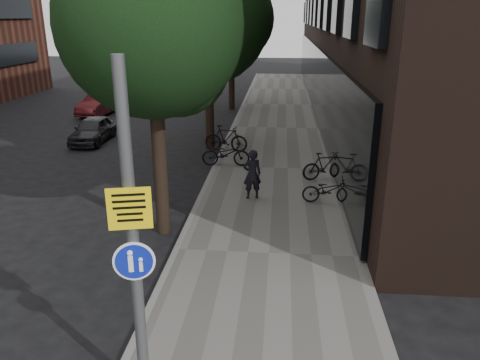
# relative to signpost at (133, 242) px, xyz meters

# --- Properties ---
(ground) EXTENTS (120.00, 120.00, 0.00)m
(ground) POSITION_rel_signpost_xyz_m (1.49, 1.17, -2.61)
(ground) COLOR black
(ground) RESTS_ON ground
(sidewalk) EXTENTS (4.50, 60.00, 0.12)m
(sidewalk) POSITION_rel_signpost_xyz_m (1.74, 11.17, -2.55)
(sidewalk) COLOR #66635E
(sidewalk) RESTS_ON ground
(curb_edge) EXTENTS (0.15, 60.00, 0.13)m
(curb_edge) POSITION_rel_signpost_xyz_m (-0.51, 11.17, -2.55)
(curb_edge) COLOR slate
(curb_edge) RESTS_ON ground
(street_tree_near) EXTENTS (4.40, 4.40, 7.50)m
(street_tree_near) POSITION_rel_signpost_xyz_m (-1.04, 5.81, 2.50)
(street_tree_near) COLOR black
(street_tree_near) RESTS_ON ground
(street_tree_mid) EXTENTS (5.00, 5.00, 7.80)m
(street_tree_mid) POSITION_rel_signpost_xyz_m (-1.04, 14.31, 2.50)
(street_tree_mid) COLOR black
(street_tree_mid) RESTS_ON ground
(street_tree_far) EXTENTS (5.00, 5.00, 7.80)m
(street_tree_far) POSITION_rel_signpost_xyz_m (-1.04, 23.31, 2.50)
(street_tree_far) COLOR black
(street_tree_far) RESTS_ON ground
(signpost) EXTENTS (0.56, 0.16, 4.93)m
(signpost) POSITION_rel_signpost_xyz_m (0.00, 0.00, 0.00)
(signpost) COLOR #595B5E
(signpost) RESTS_ON sidewalk
(pedestrian) EXTENTS (0.65, 0.52, 1.55)m
(pedestrian) POSITION_rel_signpost_xyz_m (1.11, 8.02, -1.71)
(pedestrian) COLOR black
(pedestrian) RESTS_ON sidewalk
(parked_bike_facade_near) EXTENTS (1.57, 0.58, 0.82)m
(parked_bike_facade_near) POSITION_rel_signpost_xyz_m (3.41, 7.85, -2.08)
(parked_bike_facade_near) COLOR black
(parked_bike_facade_near) RESTS_ON sidewalk
(parked_bike_facade_far) EXTENTS (1.68, 0.95, 0.97)m
(parked_bike_facade_far) POSITION_rel_signpost_xyz_m (3.49, 10.00, -2.01)
(parked_bike_facade_far) COLOR black
(parked_bike_facade_far) RESTS_ON sidewalk
(parked_bike_curb_near) EXTENTS (1.81, 0.70, 0.94)m
(parked_bike_curb_near) POSITION_rel_signpost_xyz_m (-0.09, 11.26, -2.02)
(parked_bike_curb_near) COLOR black
(parked_bike_curb_near) RESTS_ON sidewalk
(parked_bike_curb_far) EXTENTS (1.88, 0.80, 1.10)m
(parked_bike_curb_far) POSITION_rel_signpost_xyz_m (-0.31, 13.26, -1.94)
(parked_bike_curb_far) COLOR black
(parked_bike_curb_far) RESTS_ON sidewalk
(parked_car_near) EXTENTS (1.40, 3.37, 1.14)m
(parked_car_near) POSITION_rel_signpost_xyz_m (-6.59, 14.69, -2.04)
(parked_car_near) COLOR black
(parked_car_near) RESTS_ON ground
(parked_car_mid) EXTENTS (1.79, 3.97, 1.26)m
(parked_car_mid) POSITION_rel_signpost_xyz_m (-8.59, 20.95, -1.98)
(parked_car_mid) COLOR #5C1A1E
(parked_car_mid) RESTS_ON ground
(parked_car_far) EXTENTS (1.93, 4.61, 1.33)m
(parked_car_far) POSITION_rel_signpost_xyz_m (-7.68, 30.88, -1.95)
(parked_car_far) COLOR black
(parked_car_far) RESTS_ON ground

